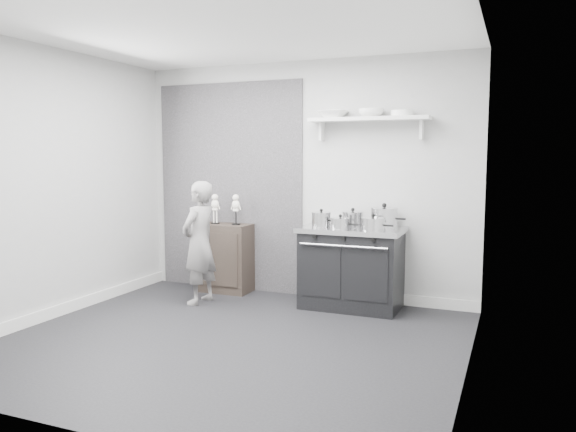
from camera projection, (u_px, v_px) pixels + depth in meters
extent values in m
plane|color=black|center=(230.00, 341.00, 4.96)|extent=(4.00, 4.00, 0.00)
cube|color=#A0A09D|center=(303.00, 180.00, 6.47)|extent=(4.00, 0.02, 2.70)
cube|color=#A0A09D|center=(76.00, 205.00, 3.16)|extent=(4.00, 0.02, 2.70)
cube|color=#A0A09D|center=(50.00, 184.00, 5.57)|extent=(0.02, 3.60, 2.70)
cube|color=#A0A09D|center=(472.00, 194.00, 4.06)|extent=(0.02, 3.60, 2.70)
cube|color=silver|center=(226.00, 27.00, 4.67)|extent=(4.00, 3.60, 0.02)
cube|color=black|center=(229.00, 187.00, 6.83)|extent=(1.90, 0.02, 2.50)
cube|color=silver|center=(386.00, 298.00, 6.22)|extent=(2.00, 0.03, 0.12)
cube|color=silver|center=(58.00, 311.00, 5.70)|extent=(0.03, 3.60, 0.12)
cube|color=silver|center=(368.00, 119.00, 5.98)|extent=(1.30, 0.26, 0.04)
cube|color=silver|center=(322.00, 131.00, 6.26)|extent=(0.03, 0.12, 0.20)
cube|color=silver|center=(422.00, 130.00, 5.85)|extent=(0.03, 0.12, 0.20)
cube|color=black|center=(352.00, 270.00, 6.02)|extent=(1.03, 0.62, 0.82)
cube|color=silver|center=(352.00, 230.00, 5.97)|extent=(1.09, 0.66, 0.05)
cube|color=black|center=(321.00, 272.00, 5.83)|extent=(0.43, 0.02, 0.53)
cube|color=black|center=(367.00, 275.00, 5.64)|extent=(0.43, 0.02, 0.53)
cylinder|color=silver|center=(343.00, 246.00, 5.67)|extent=(0.92, 0.02, 0.02)
cylinder|color=black|center=(315.00, 236.00, 5.80)|extent=(0.04, 0.03, 0.04)
cylinder|color=black|center=(343.00, 238.00, 5.68)|extent=(0.04, 0.03, 0.04)
cylinder|color=black|center=(373.00, 240.00, 5.56)|extent=(0.04, 0.03, 0.04)
cube|color=black|center=(225.00, 258.00, 6.75)|extent=(0.63, 0.37, 0.82)
imported|color=slate|center=(199.00, 243.00, 6.17)|extent=(0.38, 0.53, 1.36)
cylinder|color=silver|center=(321.00, 220.00, 5.96)|extent=(0.20, 0.20, 0.15)
cylinder|color=silver|center=(321.00, 213.00, 5.96)|extent=(0.20, 0.20, 0.02)
sphere|color=black|center=(321.00, 210.00, 5.95)|extent=(0.04, 0.04, 0.04)
cylinder|color=black|center=(334.00, 221.00, 5.91)|extent=(0.10, 0.02, 0.02)
cylinder|color=silver|center=(353.00, 219.00, 6.10)|extent=(0.23, 0.23, 0.14)
cylinder|color=silver|center=(353.00, 212.00, 6.09)|extent=(0.24, 0.24, 0.02)
sphere|color=black|center=(353.00, 210.00, 6.08)|extent=(0.04, 0.04, 0.04)
cylinder|color=black|center=(367.00, 220.00, 6.04)|extent=(0.10, 0.02, 0.02)
cylinder|color=silver|center=(384.00, 218.00, 5.95)|extent=(0.28, 0.28, 0.19)
cylinder|color=silver|center=(384.00, 208.00, 5.94)|extent=(0.29, 0.29, 0.02)
sphere|color=black|center=(384.00, 205.00, 5.94)|extent=(0.05, 0.05, 0.05)
cylinder|color=black|center=(401.00, 219.00, 5.88)|extent=(0.10, 0.02, 0.02)
cylinder|color=silver|center=(373.00, 225.00, 5.68)|extent=(0.24, 0.24, 0.12)
cylinder|color=silver|center=(373.00, 218.00, 5.67)|extent=(0.24, 0.24, 0.02)
sphere|color=black|center=(373.00, 216.00, 5.67)|extent=(0.04, 0.04, 0.04)
cylinder|color=black|center=(388.00, 226.00, 5.62)|extent=(0.10, 0.02, 0.02)
cylinder|color=silver|center=(340.00, 224.00, 5.83)|extent=(0.20, 0.20, 0.10)
cylinder|color=silver|center=(340.00, 218.00, 5.83)|extent=(0.21, 0.21, 0.01)
sphere|color=black|center=(340.00, 216.00, 5.83)|extent=(0.04, 0.04, 0.04)
cylinder|color=black|center=(353.00, 225.00, 5.78)|extent=(0.10, 0.02, 0.02)
imported|color=white|center=(333.00, 114.00, 6.12)|extent=(0.32, 0.32, 0.08)
imported|color=white|center=(371.00, 113.00, 5.96)|extent=(0.27, 0.27, 0.08)
cylinder|color=white|center=(402.00, 113.00, 5.84)|extent=(0.23, 0.23, 0.06)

